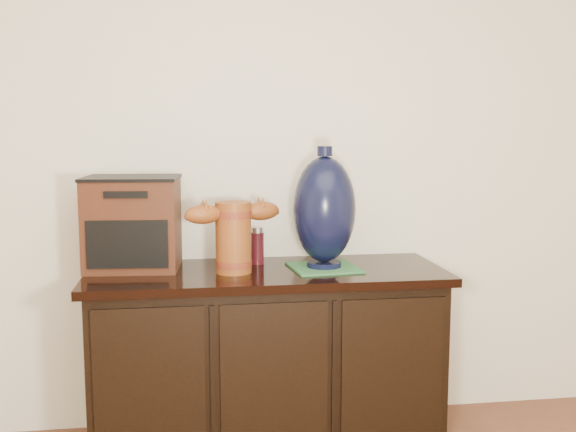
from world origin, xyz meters
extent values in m
plane|color=white|center=(0.00, 2.50, 1.30)|extent=(4.50, 0.00, 4.50)
cube|color=black|center=(0.00, 2.23, 0.40)|extent=(1.40, 0.50, 0.64)
cube|color=black|center=(0.00, 2.23, 0.74)|extent=(1.46, 0.56, 0.03)
cube|color=black|center=(-0.47, 1.97, 0.40)|extent=(0.41, 0.01, 0.56)
cube|color=black|center=(0.00, 1.97, 0.40)|extent=(0.41, 0.01, 0.56)
cube|color=black|center=(0.47, 1.97, 0.40)|extent=(0.41, 0.01, 0.56)
cylinder|color=#91491A|center=(-0.14, 2.20, 0.90)|extent=(0.18, 0.18, 0.29)
cylinder|color=#47150D|center=(-0.14, 2.20, 0.79)|extent=(0.18, 0.18, 0.03)
cylinder|color=#47150D|center=(-0.14, 2.20, 0.99)|extent=(0.18, 0.18, 0.03)
ellipsoid|color=#91491A|center=(-0.25, 2.16, 1.00)|extent=(0.17, 0.11, 0.08)
ellipsoid|color=#91491A|center=(-0.02, 2.23, 1.00)|extent=(0.17, 0.11, 0.08)
cube|color=#421E10|center=(-0.54, 2.34, 0.94)|extent=(0.39, 0.32, 0.37)
cube|color=black|center=(-0.55, 2.19, 0.88)|extent=(0.32, 0.03, 0.19)
cube|color=black|center=(-0.54, 2.34, 1.13)|extent=(0.40, 0.34, 0.01)
cube|color=#306B3A|center=(0.24, 2.22, 0.76)|extent=(0.29, 0.29, 0.01)
cylinder|color=black|center=(0.24, 2.22, 0.77)|extent=(0.14, 0.14, 0.02)
ellipsoid|color=black|center=(0.24, 2.22, 1.00)|extent=(0.28, 0.28, 0.44)
cylinder|color=black|center=(0.24, 2.22, 1.24)|extent=(0.06, 0.06, 0.04)
cylinder|color=#5C0F1A|center=(-0.02, 2.35, 0.82)|extent=(0.05, 0.05, 0.14)
cylinder|color=silver|center=(-0.02, 2.35, 0.90)|extent=(0.05, 0.05, 0.02)
camera|label=1|loc=(-0.30, -0.47, 1.34)|focal=42.00mm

